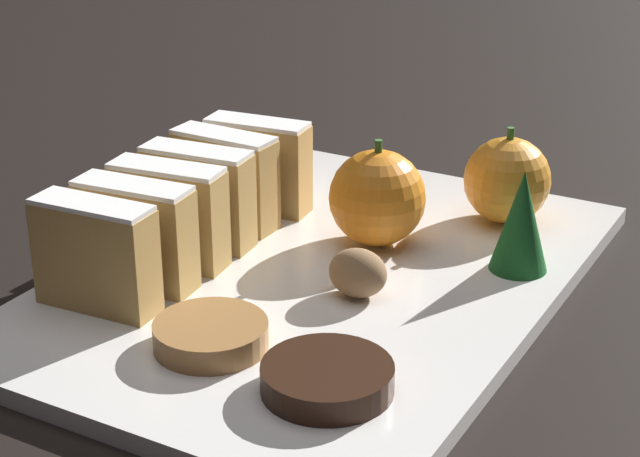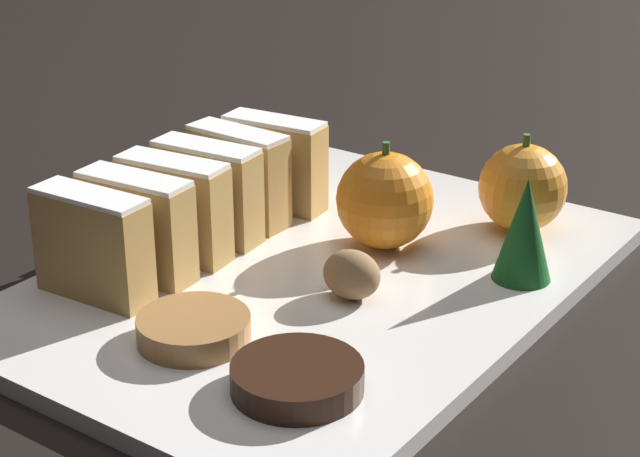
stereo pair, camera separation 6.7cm
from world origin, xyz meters
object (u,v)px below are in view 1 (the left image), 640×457
at_px(orange_far, 507,180).
at_px(walnut, 358,273).
at_px(orange_near, 377,198).
at_px(chocolate_cookie, 327,378).

xyz_separation_m(orange_far, walnut, (-0.04, -0.16, -0.02)).
bearing_deg(orange_far, orange_near, -128.22).
bearing_deg(orange_far, chocolate_cookie, -90.09).
height_order(orange_near, chocolate_cookie, orange_near).
xyz_separation_m(walnut, chocolate_cookie, (0.04, -0.11, -0.01)).
height_order(orange_far, walnut, orange_far).
relative_size(orange_near, orange_far, 1.06).
bearing_deg(orange_near, chocolate_cookie, -71.11).
relative_size(orange_near, walnut, 1.99).
xyz_separation_m(orange_near, chocolate_cookie, (0.06, -0.18, -0.03)).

